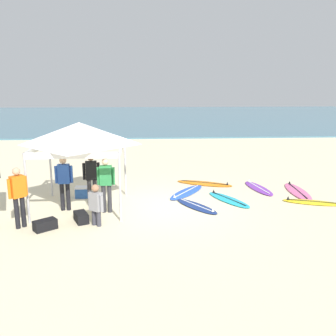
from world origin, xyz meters
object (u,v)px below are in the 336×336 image
(cooler_box, at_px, (83,192))
(gear_bag_by_pole, at_px, (45,225))
(surfboard_cyan, at_px, (228,199))
(person_black, at_px, (92,176))
(canopy_tent, at_px, (79,134))
(surfboard_navy, at_px, (197,206))
(surfboard_blue, at_px, (186,192))
(surfboard_pink, at_px, (298,191))
(surfboard_orange, at_px, (205,183))
(person_orange, at_px, (18,193))
(person_green, at_px, (106,181))
(surfboard_purple, at_px, (258,188))
(surfboard_yellow, at_px, (312,202))
(person_grey, at_px, (96,203))
(person_blue, at_px, (64,180))
(gear_bag_near_tent, at_px, (81,217))

(cooler_box, bearing_deg, gear_bag_by_pole, -100.32)
(surfboard_cyan, distance_m, person_black, 4.67)
(canopy_tent, xyz_separation_m, surfboard_navy, (3.66, -0.21, -2.35))
(surfboard_navy, bearing_deg, surfboard_blue, 95.82)
(surfboard_pink, distance_m, surfboard_orange, 3.50)
(surfboard_pink, height_order, gear_bag_by_pole, gear_bag_by_pole)
(canopy_tent, distance_m, surfboard_blue, 4.43)
(person_orange, bearing_deg, cooler_box, 65.26)
(surfboard_blue, relative_size, surfboard_cyan, 1.03)
(surfboard_navy, xyz_separation_m, person_green, (-2.84, -0.30, 0.95))
(canopy_tent, distance_m, person_green, 1.70)
(surfboard_purple, relative_size, surfboard_cyan, 1.01)
(surfboard_purple, height_order, person_black, person_black)
(surfboard_yellow, distance_m, surfboard_orange, 4.11)
(surfboard_orange, xyz_separation_m, gear_bag_by_pole, (-5.07, -4.37, 0.10))
(surfboard_blue, relative_size, person_orange, 1.24)
(surfboard_pink, relative_size, person_green, 1.35)
(surfboard_pink, height_order, surfboard_yellow, same)
(surfboard_purple, height_order, person_grey, person_grey)
(surfboard_orange, bearing_deg, person_black, -149.88)
(person_grey, bearing_deg, surfboard_orange, 48.09)
(surfboard_yellow, distance_m, person_green, 6.83)
(surfboard_purple, bearing_deg, person_black, -165.28)
(surfboard_yellow, distance_m, surfboard_navy, 3.90)
(person_blue, xyz_separation_m, gear_bag_by_pole, (-0.22, -1.60, -0.85))
(surfboard_orange, xyz_separation_m, cooler_box, (-4.54, -1.47, 0.16))
(surfboard_orange, bearing_deg, person_blue, -150.28)
(surfboard_cyan, bearing_deg, surfboard_orange, 103.16)
(surfboard_purple, bearing_deg, surfboard_orange, 157.99)
(surfboard_yellow, relative_size, person_green, 1.13)
(person_orange, height_order, gear_bag_by_pole, person_orange)
(person_grey, bearing_deg, surfboard_pink, 22.16)
(gear_bag_near_tent, xyz_separation_m, cooler_box, (-0.35, 2.36, 0.06))
(cooler_box, bearing_deg, surfboard_pink, 1.24)
(person_grey, bearing_deg, person_blue, 130.05)
(surfboard_yellow, relative_size, cooler_box, 3.87)
(person_orange, xyz_separation_m, person_grey, (2.08, 0.03, -0.33))
(person_blue, bearing_deg, surfboard_orange, 29.72)
(gear_bag_by_pole, bearing_deg, person_grey, 9.73)
(canopy_tent, distance_m, gear_bag_near_tent, 2.60)
(gear_bag_near_tent, bearing_deg, surfboard_orange, 42.42)
(surfboard_purple, bearing_deg, gear_bag_by_pole, -152.93)
(surfboard_orange, bearing_deg, surfboard_blue, -125.94)
(surfboard_blue, distance_m, person_grey, 4.16)
(person_orange, bearing_deg, gear_bag_by_pole, -16.08)
(surfboard_pink, relative_size, person_black, 1.35)
(surfboard_cyan, distance_m, person_green, 4.24)
(person_green, relative_size, gear_bag_by_pole, 2.85)
(cooler_box, bearing_deg, person_black, -62.05)
(person_green, bearing_deg, gear_bag_by_pole, -139.41)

